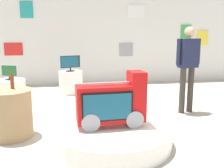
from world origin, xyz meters
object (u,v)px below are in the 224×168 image
(display_pedestal_left_rear, at_px, (11,93))
(bottle_on_side_table, at_px, (12,82))
(tv_on_left_rear, at_px, (9,72))
(shopper_browsing_near_truck, at_px, (188,63))
(tv_on_center_rear, at_px, (70,63))
(side_table_round, at_px, (10,113))
(novelty_firetruck_tv, at_px, (112,105))
(main_display_pedestal, at_px, (111,135))
(display_pedestal_center_rear, at_px, (71,82))

(display_pedestal_left_rear, relative_size, bottle_on_side_table, 2.31)
(tv_on_left_rear, relative_size, shopper_browsing_near_truck, 0.22)
(display_pedestal_left_rear, height_order, tv_on_center_rear, tv_on_center_rear)
(tv_on_left_rear, distance_m, side_table_round, 1.91)
(novelty_firetruck_tv, distance_m, bottle_on_side_table, 1.63)
(shopper_browsing_near_truck, bearing_deg, tv_on_center_rear, 138.22)
(tv_on_left_rear, bearing_deg, main_display_pedestal, -50.41)
(tv_on_center_rear, xyz_separation_m, side_table_round, (-0.90, -2.96, -0.45))
(display_pedestal_left_rear, xyz_separation_m, shopper_browsing_near_truck, (3.68, -0.98, 0.72))
(tv_on_left_rear, bearing_deg, display_pedestal_center_rear, 40.96)
(novelty_firetruck_tv, height_order, display_pedestal_center_rear, novelty_firetruck_tv)
(side_table_round, xyz_separation_m, shopper_browsing_near_truck, (3.27, 0.84, 0.64))
(tv_on_left_rear, height_order, tv_on_center_rear, tv_on_center_rear)
(bottle_on_side_table, bearing_deg, display_pedestal_center_rear, 73.22)
(shopper_browsing_near_truck, bearing_deg, display_pedestal_left_rear, 165.03)
(display_pedestal_left_rear, distance_m, side_table_round, 1.87)
(tv_on_center_rear, distance_m, bottle_on_side_table, 2.99)
(tv_on_center_rear, xyz_separation_m, bottle_on_side_table, (-0.86, -2.87, 0.04))
(main_display_pedestal, distance_m, tv_on_left_rear, 3.08)
(novelty_firetruck_tv, relative_size, side_table_round, 1.33)
(tv_on_left_rear, bearing_deg, side_table_round, -77.41)
(display_pedestal_center_rear, bearing_deg, main_display_pedestal, -80.03)
(shopper_browsing_near_truck, bearing_deg, novelty_firetruck_tv, -142.24)
(display_pedestal_left_rear, xyz_separation_m, side_table_round, (0.41, -1.83, 0.08))
(display_pedestal_left_rear, height_order, bottle_on_side_table, bottle_on_side_table)
(tv_on_left_rear, distance_m, shopper_browsing_near_truck, 3.81)
(display_pedestal_center_rear, height_order, tv_on_center_rear, tv_on_center_rear)
(display_pedestal_left_rear, distance_m, tv_on_center_rear, 1.81)
(novelty_firetruck_tv, bearing_deg, tv_on_left_rear, 129.80)
(tv_on_left_rear, relative_size, display_pedestal_center_rear, 0.58)
(display_pedestal_left_rear, height_order, display_pedestal_center_rear, same)
(novelty_firetruck_tv, xyz_separation_m, tv_on_left_rear, (-1.94, 2.33, 0.18))
(main_display_pedestal, bearing_deg, tv_on_center_rear, 100.00)
(novelty_firetruck_tv, height_order, side_table_round, novelty_firetruck_tv)
(main_display_pedestal, bearing_deg, shopper_browsing_near_truck, 37.36)
(display_pedestal_left_rear, distance_m, bottle_on_side_table, 1.88)
(novelty_firetruck_tv, xyz_separation_m, bottle_on_side_table, (-1.49, 0.60, 0.27))
(display_pedestal_center_rear, xyz_separation_m, bottle_on_side_table, (-0.86, -2.87, 0.57))
(novelty_firetruck_tv, xyz_separation_m, display_pedestal_center_rear, (-0.63, 3.47, -0.29))
(tv_on_left_rear, bearing_deg, novelty_firetruck_tv, -50.20)
(novelty_firetruck_tv, distance_m, display_pedestal_center_rear, 3.53)
(bottle_on_side_table, bearing_deg, side_table_round, -113.61)
(novelty_firetruck_tv, relative_size, tv_on_center_rear, 1.95)
(display_pedestal_center_rear, relative_size, side_table_round, 0.86)
(main_display_pedestal, bearing_deg, side_table_round, 161.71)
(main_display_pedestal, bearing_deg, display_pedestal_left_rear, 129.56)
(side_table_round, bearing_deg, novelty_firetruck_tv, -18.26)
(display_pedestal_center_rear, xyz_separation_m, tv_on_center_rear, (-0.00, -0.00, 0.53))
(side_table_round, bearing_deg, display_pedestal_center_rear, 73.00)
(tv_on_center_rear, bearing_deg, shopper_browsing_near_truck, -41.78)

